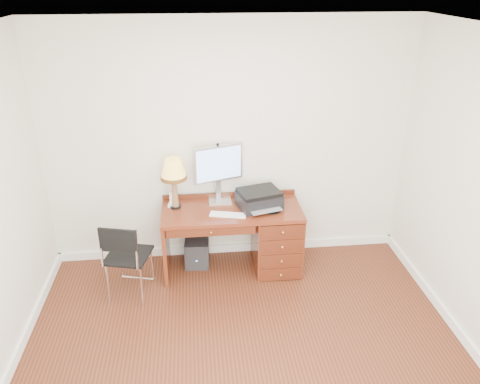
{
  "coord_description": "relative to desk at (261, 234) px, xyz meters",
  "views": [
    {
      "loc": [
        -0.37,
        -3.06,
        3.07
      ],
      "look_at": [
        0.07,
        1.2,
        1.04
      ],
      "focal_mm": 35.0,
      "sensor_mm": 36.0,
      "label": 1
    }
  ],
  "objects": [
    {
      "name": "equipment_box",
      "position": [
        -0.72,
        0.1,
        -0.26
      ],
      "size": [
        0.28,
        0.28,
        0.31
      ],
      "primitive_type": "cube",
      "rotation": [
        0.0,
        0.0,
        -0.06
      ],
      "color": "black",
      "rests_on": "ground"
    },
    {
      "name": "monitor",
      "position": [
        -0.44,
        0.22,
        0.74
      ],
      "size": [
        0.54,
        0.27,
        0.64
      ],
      "rotation": [
        0.0,
        0.0,
        0.33
      ],
      "color": "silver",
      "rests_on": "desk"
    },
    {
      "name": "mouse_pad",
      "position": [
        0.09,
        -0.07,
        0.35
      ],
      "size": [
        0.23,
        0.23,
        0.05
      ],
      "color": "black",
      "rests_on": "desk"
    },
    {
      "name": "pen_cup",
      "position": [
        -0.13,
        0.15,
        0.39
      ],
      "size": [
        0.08,
        0.08,
        0.1
      ],
      "primitive_type": "cylinder",
      "color": "black",
      "rests_on": "desk"
    },
    {
      "name": "chair",
      "position": [
        -1.41,
        -0.43,
        0.12
      ],
      "size": [
        0.5,
        0.5,
        0.88
      ],
      "rotation": [
        0.0,
        0.0,
        -0.24
      ],
      "color": "black",
      "rests_on": "ground"
    },
    {
      "name": "printer",
      "position": [
        -0.03,
        0.02,
        0.43
      ],
      "size": [
        0.52,
        0.45,
        0.2
      ],
      "rotation": [
        0.0,
        0.0,
        0.26
      ],
      "color": "black",
      "rests_on": "desk"
    },
    {
      "name": "room_shell",
      "position": [
        -0.32,
        -0.77,
        -0.36
      ],
      "size": [
        4.0,
        4.0,
        4.0
      ],
      "color": "silver",
      "rests_on": "ground"
    },
    {
      "name": "keyboard",
      "position": [
        -0.38,
        -0.15,
        0.34
      ],
      "size": [
        0.4,
        0.19,
        0.01
      ],
      "primitive_type": "cube",
      "rotation": [
        0.0,
        0.0,
        -0.23
      ],
      "color": "white",
      "rests_on": "desk"
    },
    {
      "name": "desk",
      "position": [
        0.0,
        0.0,
        0.0
      ],
      "size": [
        1.5,
        0.67,
        0.75
      ],
      "color": "maroon",
      "rests_on": "ground"
    },
    {
      "name": "ground",
      "position": [
        -0.32,
        -1.4,
        -0.41
      ],
      "size": [
        4.0,
        4.0,
        0.0
      ],
      "primitive_type": "plane",
      "color": "#3D1A0D",
      "rests_on": "ground"
    },
    {
      "name": "phone",
      "position": [
        -0.96,
        0.13,
        0.39
      ],
      "size": [
        0.09,
        0.09,
        0.17
      ],
      "rotation": [
        0.0,
        0.0,
        -0.14
      ],
      "color": "white",
      "rests_on": "desk"
    },
    {
      "name": "leg_lamp",
      "position": [
        -0.92,
        0.09,
        0.75
      ],
      "size": [
        0.28,
        0.28,
        0.57
      ],
      "color": "black",
      "rests_on": "desk"
    }
  ]
}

